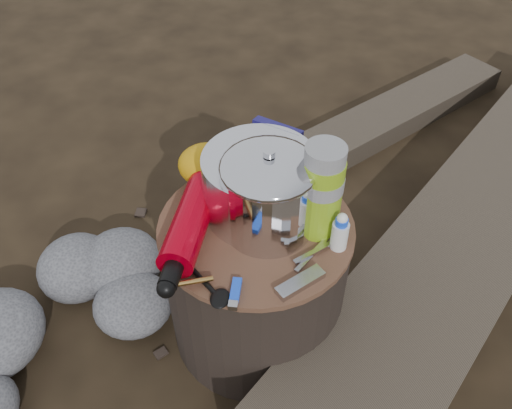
# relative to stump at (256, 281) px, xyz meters

# --- Properties ---
(ground) EXTENTS (60.00, 60.00, 0.00)m
(ground) POSITION_rel_stump_xyz_m (0.00, 0.00, -0.21)
(ground) COLOR black
(ground) RESTS_ON ground
(stump) EXTENTS (0.45, 0.45, 0.41)m
(stump) POSITION_rel_stump_xyz_m (0.00, 0.00, 0.00)
(stump) COLOR black
(stump) RESTS_ON ground
(rock_ring) EXTENTS (0.42, 0.92, 0.18)m
(rock_ring) POSITION_rel_stump_xyz_m (-0.48, -0.26, -0.11)
(rock_ring) COLOR #515156
(rock_ring) RESTS_ON ground
(log_main) EXTENTS (1.38, 2.01, 0.18)m
(log_main) POSITION_rel_stump_xyz_m (0.68, 0.47, -0.12)
(log_main) COLOR #383026
(log_main) RESTS_ON ground
(log_small) EXTENTS (0.87, 0.88, 0.09)m
(log_small) POSITION_rel_stump_xyz_m (0.45, 1.07, -0.16)
(log_small) COLOR #383026
(log_small) RESTS_ON ground
(foil_windscreen) EXTENTS (0.26, 0.26, 0.16)m
(foil_windscreen) POSITION_rel_stump_xyz_m (0.00, 0.05, 0.28)
(foil_windscreen) COLOR silver
(foil_windscreen) RESTS_ON stump
(camping_pot) EXTENTS (0.20, 0.20, 0.20)m
(camping_pot) POSITION_rel_stump_xyz_m (0.03, 0.01, 0.31)
(camping_pot) COLOR silver
(camping_pot) RESTS_ON stump
(fuel_bottle) EXTENTS (0.09, 0.33, 0.08)m
(fuel_bottle) POSITION_rel_stump_xyz_m (-0.14, -0.05, 0.25)
(fuel_bottle) COLOR #A30011
(fuel_bottle) RESTS_ON stump
(thermos) EXTENTS (0.09, 0.09, 0.23)m
(thermos) POSITION_rel_stump_xyz_m (0.14, 0.02, 0.32)
(thermos) COLOR #7EA917
(thermos) RESTS_ON stump
(travel_mug) EXTENTS (0.07, 0.07, 0.11)m
(travel_mug) POSITION_rel_stump_xyz_m (0.11, 0.14, 0.26)
(travel_mug) COLOR black
(travel_mug) RESTS_ON stump
(stuff_sack) EXTENTS (0.15, 0.12, 0.10)m
(stuff_sack) POSITION_rel_stump_xyz_m (-0.13, 0.13, 0.26)
(stuff_sack) COLOR #C4880A
(stuff_sack) RESTS_ON stump
(food_pouch) EXTENTS (0.12, 0.07, 0.15)m
(food_pouch) POSITION_rel_stump_xyz_m (0.02, 0.17, 0.28)
(food_pouch) COLOR #171357
(food_pouch) RESTS_ON stump
(lighter) EXTENTS (0.02, 0.07, 0.01)m
(lighter) POSITION_rel_stump_xyz_m (-0.01, -0.19, 0.21)
(lighter) COLOR blue
(lighter) RESTS_ON stump
(multitool) EXTENTS (0.10, 0.10, 0.02)m
(multitool) POSITION_rel_stump_xyz_m (0.11, -0.15, 0.21)
(multitool) COLOR #A9A9AE
(multitool) RESTS_ON stump
(pot_grabber) EXTENTS (0.11, 0.13, 0.01)m
(pot_grabber) POSITION_rel_stump_xyz_m (0.14, -0.06, 0.21)
(pot_grabber) COLOR #A9A9AE
(pot_grabber) RESTS_ON stump
(spork) EXTENTS (0.14, 0.13, 0.01)m
(spork) POSITION_rel_stump_xyz_m (-0.10, -0.16, 0.21)
(spork) COLOR black
(spork) RESTS_ON stump
(squeeze_bottle) EXTENTS (0.04, 0.04, 0.09)m
(squeeze_bottle) POSITION_rel_stump_xyz_m (0.19, -0.03, 0.25)
(squeeze_bottle) COLOR silver
(squeeze_bottle) RESTS_ON stump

